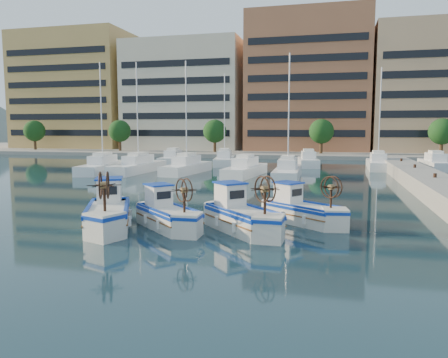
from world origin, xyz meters
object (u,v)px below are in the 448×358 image
fishing_boat_b (167,213)px  fishing_boat_d (302,209)px  fishing_boat_c (241,215)px  fishing_boat_a (108,211)px

fishing_boat_b → fishing_boat_d: fishing_boat_b is taller
fishing_boat_b → fishing_boat_d: size_ratio=0.98×
fishing_boat_b → fishing_boat_d: 6.62m
fishing_boat_b → fishing_boat_c: size_ratio=0.93×
fishing_boat_c → fishing_boat_a: bearing=144.7°
fishing_boat_a → fishing_boat_d: size_ratio=1.18×
fishing_boat_a → fishing_boat_b: 2.79m
fishing_boat_a → fishing_boat_b: (2.71, 0.63, -0.09)m
fishing_boat_d → fishing_boat_a: bearing=146.7°
fishing_boat_c → fishing_boat_b: bearing=140.7°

